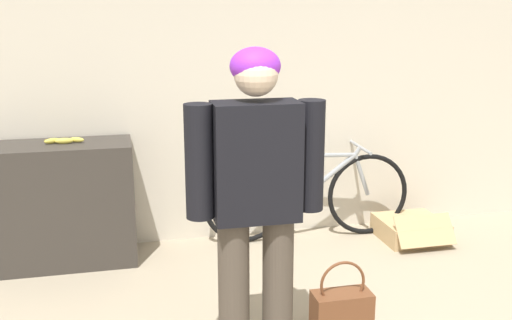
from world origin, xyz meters
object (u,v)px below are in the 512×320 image
(person, at_px, (256,189))
(bicycle, at_px, (307,195))
(banana, at_px, (64,141))
(cardboard_box, at_px, (410,229))
(handbag, at_px, (341,314))

(person, bearing_deg, bicycle, 64.11)
(bicycle, height_order, banana, banana)
(cardboard_box, bearing_deg, bicycle, 165.45)
(banana, bearing_deg, bicycle, 1.47)
(banana, relative_size, cardboard_box, 0.51)
(banana, bearing_deg, handbag, -43.78)
(person, distance_m, bicycle, 1.87)
(bicycle, bearing_deg, person, -113.97)
(bicycle, bearing_deg, handbag, -98.22)
(banana, bearing_deg, cardboard_box, -3.55)
(banana, distance_m, handbag, 2.25)
(banana, distance_m, cardboard_box, 2.75)
(handbag, distance_m, cardboard_box, 1.70)
(bicycle, relative_size, handbag, 3.61)
(bicycle, bearing_deg, cardboard_box, -12.03)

